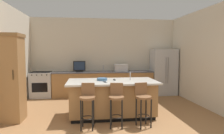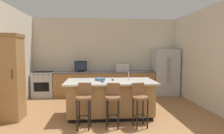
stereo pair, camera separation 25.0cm
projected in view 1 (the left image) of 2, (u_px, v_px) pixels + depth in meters
wall_back at (105, 56)px, 7.75m from camera, size 6.07×0.12×2.95m
wall_left at (5, 59)px, 5.17m from camera, size 0.12×4.92×2.95m
wall_right at (205, 58)px, 5.86m from camera, size 0.12×4.92×2.95m
counter_back at (103, 84)px, 7.44m from camera, size 3.75×0.62×0.92m
kitchen_island at (112, 98)px, 5.08m from camera, size 2.27×1.15×0.93m
refrigerator at (163, 72)px, 7.65m from camera, size 0.92×0.73×1.76m
range_oven at (42, 85)px, 7.17m from camera, size 0.76×0.63×0.94m
cabinet_tower at (11, 76)px, 4.67m from camera, size 0.57×0.61×2.10m
microwave at (121, 68)px, 7.48m from camera, size 0.48×0.36×0.28m
tv_monitor at (79, 67)px, 7.23m from camera, size 0.45×0.16×0.41m
sink_faucet_back at (103, 68)px, 7.50m from camera, size 0.02×0.02×0.24m
sink_faucet_island at (130, 76)px, 5.09m from camera, size 0.02×0.02×0.22m
bar_stool_left at (88, 102)px, 4.25m from camera, size 0.34×0.35×0.98m
bar_stool_center at (117, 101)px, 4.34m from camera, size 0.34×0.36×0.97m
bar_stool_right at (143, 101)px, 4.38m from camera, size 0.34×0.36×0.97m
fruit_bowl at (102, 79)px, 5.09m from camera, size 0.27×0.27×0.06m
cell_phone at (105, 82)px, 4.81m from camera, size 0.10×0.16×0.01m
tv_remote at (114, 80)px, 5.14m from camera, size 0.05×0.17×0.02m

